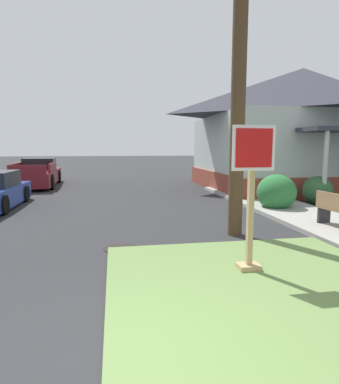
{
  "coord_description": "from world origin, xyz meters",
  "views": [
    {
      "loc": [
        0.05,
        -2.81,
        2.07
      ],
      "look_at": [
        1.09,
        3.24,
        1.23
      ],
      "focal_mm": 30.69,
      "sensor_mm": 36.0,
      "label": 1
    }
  ],
  "objects_px": {
    "utility_pole": "(241,11)",
    "pickup_truck_maroon": "(38,175)",
    "manhole_cover": "(121,248)",
    "stop_sign": "(251,201)"
  },
  "relations": [
    {
      "from": "manhole_cover",
      "to": "pickup_truck_maroon",
      "type": "bearing_deg",
      "value": 109.0
    },
    {
      "from": "manhole_cover",
      "to": "pickup_truck_maroon",
      "type": "distance_m",
      "value": 12.73
    },
    {
      "from": "stop_sign",
      "to": "pickup_truck_maroon",
      "type": "distance_m",
      "value": 15.07
    },
    {
      "from": "stop_sign",
      "to": "utility_pole",
      "type": "distance_m",
      "value": 4.54
    },
    {
      "from": "pickup_truck_maroon",
      "to": "utility_pole",
      "type": "height_order",
      "value": "utility_pole"
    },
    {
      "from": "manhole_cover",
      "to": "utility_pole",
      "type": "xyz_separation_m",
      "value": [
        2.71,
        0.66,
        5.02
      ]
    },
    {
      "from": "stop_sign",
      "to": "utility_pole",
      "type": "bearing_deg",
      "value": 74.46
    },
    {
      "from": "pickup_truck_maroon",
      "to": "stop_sign",
      "type": "bearing_deg",
      "value": -65.74
    },
    {
      "from": "utility_pole",
      "to": "pickup_truck_maroon",
      "type": "bearing_deg",
      "value": 121.08
    },
    {
      "from": "stop_sign",
      "to": "manhole_cover",
      "type": "bearing_deg",
      "value": 140.12
    }
  ]
}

